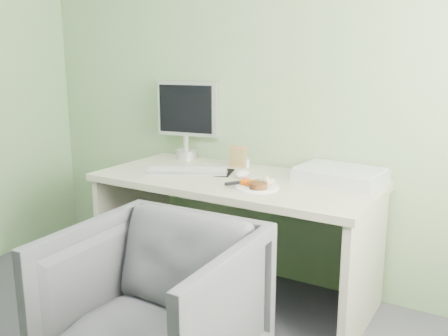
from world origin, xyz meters
The scene contains 15 objects.
wall_back centered at (0.00, 2.00, 1.35)m, with size 3.50×3.50×0.00m, color gray.
desk centered at (0.00, 1.62, 0.55)m, with size 1.60×0.75×0.73m.
plate centered at (0.21, 1.48, 0.74)m, with size 0.23×0.23×0.01m, color white.
steak centered at (0.24, 1.44, 0.76)m, with size 0.10×0.10×0.03m, color black.
potato_pile centered at (0.25, 1.54, 0.77)m, with size 0.10×0.07×0.06m, color #A2824E.
carrot_heap centered at (0.16, 1.48, 0.76)m, with size 0.06×0.05×0.04m, color #DF4F04.
steak_knife centered at (0.11, 1.46, 0.75)m, with size 0.12×0.21×0.02m.
mousepad centered at (-0.18, 1.67, 0.73)m, with size 0.23×0.20×0.00m, color black.
keyboard centered at (-0.30, 1.57, 0.75)m, with size 0.46×0.14×0.02m, color white.
computer_mouse centered at (0.03, 1.65, 0.75)m, with size 0.07×0.12×0.04m, color white.
photo_frame centered at (-0.12, 1.86, 0.80)m, with size 0.11×0.01×0.14m, color brown.
eyedrop_bottle centered at (-0.06, 1.87, 0.76)m, with size 0.02×0.02×0.07m.
scanner centered at (0.54, 1.84, 0.77)m, with size 0.46×0.31×0.07m, color silver.
monitor centered at (-0.55, 1.94, 1.02)m, with size 0.43×0.14×0.51m.
desk_chair centered at (0.12, 0.73, 0.36)m, with size 0.77×0.79×0.72m, color #3C3C42.
Camera 1 is at (1.36, -0.77, 1.42)m, focal length 40.00 mm.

